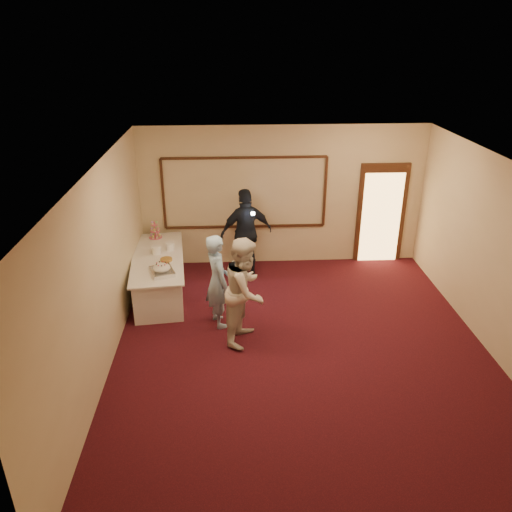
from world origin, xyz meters
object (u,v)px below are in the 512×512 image
Objects in this scene: guest at (246,233)px; plate_stack_b at (170,246)px; woman at (246,291)px; cupcake_stand at (155,231)px; tart at (166,260)px; pavlova_tray at (162,269)px; plate_stack_a at (156,250)px; buffet_table at (159,275)px; man at (217,281)px.

plate_stack_b is at bearing 0.22° from guest.
cupcake_stand is at bearing 54.48° from woman.
tart is 2.07m from woman.
plate_stack_a is at bearing 103.49° from pavlova_tray.
tart is (0.02, 0.51, -0.06)m from pavlova_tray.
plate_stack_a is 0.30m from plate_stack_b.
cupcake_stand reaches higher than buffet_table.
buffet_table is at bearing -80.65° from cupcake_stand.
guest is (0.56, 1.94, 0.09)m from man.
guest reaches higher than tart.
plate_stack_b is 2.47m from woman.
tart is (0.19, -0.21, 0.41)m from buffet_table.
buffet_table is 1.38× the size of guest.
pavlova_tray is 1.05m from plate_stack_b.
man is 0.92× the size of woman.
guest is (1.52, 0.42, 0.09)m from plate_stack_b.
man reaches higher than plate_stack_a.
cupcake_stand is (-0.16, 0.97, 0.52)m from buffet_table.
cupcake_stand is 2.15× the size of plate_stack_a.
pavlova_tray is at bearing 45.06° from man.
guest is (1.73, 0.75, 0.54)m from buffet_table.
plate_stack_b reaches higher than tart.
pavlova_tray is 2.14m from guest.
pavlova_tray is 0.31× the size of guest.
guest is at bearing -35.74° from man.
cupcake_stand is at bearing 11.90° from man.
pavlova_tray reaches higher than tart.
plate_stack_b is at bearing 88.11° from pavlova_tray.
woman reaches higher than buffet_table.
woman is at bearing -33.64° from pavlova_tray.
plate_stack_a reaches higher than buffet_table.
buffet_table is at bearing 8.22° from guest.
guest is (1.53, 0.96, 0.13)m from tart.
plate_stack_a is 1.86m from guest.
woman is at bearing 72.56° from guest.
cupcake_stand is 1.50× the size of tart.
buffet_table is 2.41m from woman.
woman is at bearing -56.08° from cupcake_stand.
plate_stack_b is 0.54m from tart.
woman reaches higher than plate_stack_b.
man is 2.02m from guest.
plate_stack_b is 0.66× the size of tart.
buffet_table is 14.11× the size of plate_stack_a.
pavlova_tray is (0.17, -0.72, 0.47)m from buffet_table.
cupcake_stand is 0.74m from plate_stack_b.
man is at bearing -25.28° from pavlova_tray.
guest reaches higher than plate_stack_b.
plate_stack_b is at bearing 55.70° from woman.
tart is at bearing -47.29° from buffet_table.
tart is (0.35, -1.18, -0.11)m from cupcake_stand.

